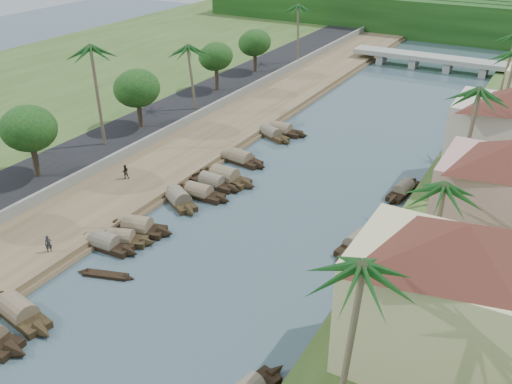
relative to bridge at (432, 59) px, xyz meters
The scene contains 38 objects.
ground 72.02m from the bridge, 90.00° to the right, with size 220.00×220.00×0.00m, color #3E545D.
left_bank 54.42m from the bridge, 107.10° to the right, with size 10.00×180.00×0.80m, color brown.
right_bank 55.37m from the bridge, 69.93° to the right, with size 16.00×180.00×1.20m, color #324C1E.
road 57.49m from the bridge, 115.23° to the right, with size 8.00×180.00×1.40m, color black.
retaining_wall 55.79m from the bridge, 111.23° to the right, with size 0.40×180.00×1.10m, color gray.
treeline 28.09m from the bridge, 90.00° to the left, with size 120.00×14.00×8.00m.
bridge is the anchor object (origin of this frame).
building_near 76.54m from the bridge, 75.61° to the right, with size 14.85×14.85×10.20m.
building_mid 61.51m from the bridge, 70.98° to the right, with size 14.11×14.11×9.70m.
sampan_2 83.22m from the bridge, 96.29° to the right, with size 8.55×3.23×2.21m.
sampan_3 73.37m from the bridge, 97.85° to the right, with size 7.35×1.86×2.00m.
sampan_4 72.07m from the bridge, 97.42° to the right, with size 6.59×3.60×1.90m.
sampan_5 69.89m from the bridge, 97.58° to the right, with size 7.35×3.46×2.28m.
sampan_6 63.61m from the bridge, 98.36° to the right, with size 7.09×5.17×2.18m.
sampan_7 61.35m from the bridge, 97.78° to the right, with size 7.57×1.85×2.03m.
sampan_8 57.06m from the bridge, 98.00° to the right, with size 8.21×2.47×2.48m.
sampan_9 58.68m from the bridge, 98.31° to the right, with size 7.66×2.07×1.95m.
sampan_10 52.24m from the bridge, 101.07° to the right, with size 6.89×2.85×1.91m.
sampan_11 52.22m from the bridge, 99.85° to the right, with size 7.53×2.64×2.13m.
sampan_12 43.79m from the bridge, 102.77° to the right, with size 7.88×4.45×1.93m.
sampan_13 42.05m from the bridge, 102.49° to the right, with size 7.95×2.00×2.18m.
sampan_15 62.53m from the bridge, 81.66° to the right, with size 2.70×7.32×1.96m.
sampan_16 50.87m from the bridge, 79.10° to the right, with size 2.23×7.42×1.84m.
canoe_1 76.23m from the bridge, 95.29° to the right, with size 5.06×2.30×0.82m.
canoe_2 56.18m from the bridge, 99.42° to the right, with size 4.89×2.35×0.72m.
palm_0 83.01m from the bridge, 79.52° to the right, with size 3.20×3.20×12.09m.
palm_1 67.72m from the bridge, 76.25° to the right, with size 3.20×3.20×9.56m.
palm_2 54.29m from the bridge, 73.67° to the right, with size 3.20×3.20×12.52m.
palm_5 63.07m from the bridge, 112.71° to the right, with size 3.20×3.20×12.88m.
palm_6 47.80m from the bridge, 117.82° to the right, with size 3.20×3.20×9.96m.
palm_7 25.02m from the bridge, 53.18° to the right, with size 3.20×3.20×11.27m.
palm_8 25.46m from the bridge, 149.46° to the right, with size 3.20×3.20×11.15m.
tree_2 71.57m from the bridge, 109.64° to the right, with size 5.52×5.52×7.48m.
tree_3 56.28m from the bridge, 115.33° to the right, with size 5.51×5.51×7.21m.
tree_4 40.98m from the bridge, 126.11° to the right, with size 4.75×4.75×6.98m.
tree_5 32.32m from the bridge, 138.54° to the right, with size 4.94×4.94×6.79m.
person_near 77.38m from the bridge, 99.44° to the right, with size 0.55×0.36×1.51m, color #23252B.
person_far 64.52m from the bridge, 104.81° to the right, with size 0.75×0.58×1.54m, color #2D261F.
Camera 1 is at (21.90, -30.82, 27.01)m, focal length 40.00 mm.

